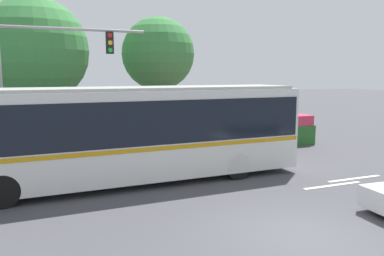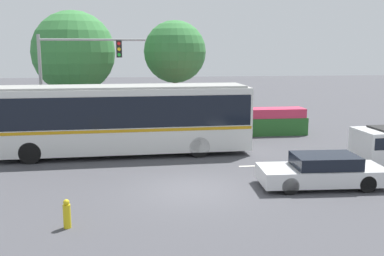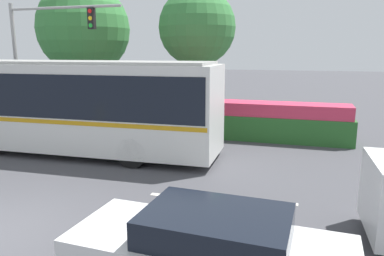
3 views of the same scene
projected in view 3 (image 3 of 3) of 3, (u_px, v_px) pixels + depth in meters
city_bus at (54, 101)px, 13.72m from camera, size 12.45×2.94×3.40m
sedan_foreground at (211, 248)px, 6.04m from camera, size 4.75×2.08×1.23m
traffic_light_pole at (40, 45)px, 17.12m from camera, size 5.76×0.24×5.91m
flowering_hedge at (222, 119)px, 16.37m from camera, size 10.91×1.38×1.60m
street_tree_left at (84, 29)px, 20.68m from camera, size 5.13×5.13×7.52m
street_tree_centre at (197, 27)px, 19.51m from camera, size 4.08×4.08×7.02m
lane_stripe_near at (250, 199)px, 9.51m from camera, size 2.40×0.16×0.01m
lane_stripe_mid at (194, 199)px, 9.52m from camera, size 2.40×0.16×0.01m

